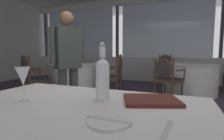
{
  "coord_description": "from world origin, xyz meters",
  "views": [
    {
      "loc": [
        0.5,
        -1.81,
        1.01
      ],
      "look_at": [
        0.08,
        -0.75,
        0.89
      ],
      "focal_mm": 27.31,
      "sensor_mm": 36.0,
      "label": 1
    }
  ],
  "objects_px": {
    "menu_book": "(151,100)",
    "wine_glass": "(23,77)",
    "water_bottle": "(102,77)",
    "dining_chair_0_1": "(74,68)",
    "dining_chair_0_0": "(114,73)",
    "dining_chair_2_1": "(167,76)",
    "diner_person_0": "(68,60)",
    "dining_chair_0_2": "(32,75)",
    "side_plate": "(109,121)",
    "dining_chair_2_0": "(167,68)"
  },
  "relations": [
    {
      "from": "wine_glass",
      "to": "diner_person_0",
      "type": "bearing_deg",
      "value": 117.11
    },
    {
      "from": "dining_chair_0_1",
      "to": "dining_chair_0_2",
      "type": "xyz_separation_m",
      "value": [
        0.14,
        -1.69,
        -0.0
      ]
    },
    {
      "from": "water_bottle",
      "to": "diner_person_0",
      "type": "xyz_separation_m",
      "value": [
        -1.11,
        1.2,
        0.03
      ]
    },
    {
      "from": "water_bottle",
      "to": "dining_chair_0_1",
      "type": "relative_size",
      "value": 0.36
    },
    {
      "from": "water_bottle",
      "to": "diner_person_0",
      "type": "distance_m",
      "value": 1.63
    },
    {
      "from": "dining_chair_0_0",
      "to": "dining_chair_0_2",
      "type": "height_order",
      "value": "dining_chair_0_0"
    },
    {
      "from": "dining_chair_0_0",
      "to": "dining_chair_2_1",
      "type": "bearing_deg",
      "value": 179.55
    },
    {
      "from": "side_plate",
      "to": "diner_person_0",
      "type": "bearing_deg",
      "value": 130.55
    },
    {
      "from": "side_plate",
      "to": "dining_chair_2_0",
      "type": "height_order",
      "value": "dining_chair_2_0"
    },
    {
      "from": "dining_chair_0_1",
      "to": "dining_chair_2_1",
      "type": "relative_size",
      "value": 1.04
    },
    {
      "from": "menu_book",
      "to": "dining_chair_0_0",
      "type": "xyz_separation_m",
      "value": [
        -1.2,
        2.58,
        -0.18
      ]
    },
    {
      "from": "menu_book",
      "to": "wine_glass",
      "type": "bearing_deg",
      "value": -179.06
    },
    {
      "from": "dining_chair_0_0",
      "to": "dining_chair_0_1",
      "type": "height_order",
      "value": "dining_chair_0_0"
    },
    {
      "from": "dining_chair_2_1",
      "to": "diner_person_0",
      "type": "relative_size",
      "value": 0.56
    },
    {
      "from": "dining_chair_0_0",
      "to": "dining_chair_0_1",
      "type": "distance_m",
      "value": 1.69
    },
    {
      "from": "dining_chair_2_0",
      "to": "dining_chair_2_1",
      "type": "relative_size",
      "value": 1.07
    },
    {
      "from": "dining_chair_0_1",
      "to": "dining_chair_0_2",
      "type": "relative_size",
      "value": 0.97
    },
    {
      "from": "dining_chair_0_2",
      "to": "dining_chair_2_0",
      "type": "distance_m",
      "value": 3.78
    },
    {
      "from": "side_plate",
      "to": "menu_book",
      "type": "bearing_deg",
      "value": 72.49
    },
    {
      "from": "water_bottle",
      "to": "wine_glass",
      "type": "height_order",
      "value": "water_bottle"
    },
    {
      "from": "dining_chair_0_2",
      "to": "diner_person_0",
      "type": "relative_size",
      "value": 0.6
    },
    {
      "from": "diner_person_0",
      "to": "dining_chair_0_1",
      "type": "bearing_deg",
      "value": -30.5
    },
    {
      "from": "menu_book",
      "to": "dining_chair_2_1",
      "type": "distance_m",
      "value": 2.68
    },
    {
      "from": "water_bottle",
      "to": "menu_book",
      "type": "relative_size",
      "value": 1.12
    },
    {
      "from": "side_plate",
      "to": "dining_chair_0_1",
      "type": "bearing_deg",
      "value": 125.85
    },
    {
      "from": "water_bottle",
      "to": "dining_chair_2_0",
      "type": "relative_size",
      "value": 0.35
    },
    {
      "from": "dining_chair_0_0",
      "to": "dining_chair_0_2",
      "type": "relative_size",
      "value": 1.01
    },
    {
      "from": "dining_chair_2_0",
      "to": "dining_chair_2_1",
      "type": "height_order",
      "value": "dining_chair_2_0"
    },
    {
      "from": "dining_chair_0_0",
      "to": "diner_person_0",
      "type": "relative_size",
      "value": 0.61
    },
    {
      "from": "dining_chair_0_1",
      "to": "dining_chair_2_0",
      "type": "height_order",
      "value": "dining_chair_2_0"
    },
    {
      "from": "dining_chair_0_0",
      "to": "dining_chair_2_0",
      "type": "bearing_deg",
      "value": -122.41
    },
    {
      "from": "dining_chair_0_2",
      "to": "side_plate",
      "type": "bearing_deg",
      "value": -103.24
    },
    {
      "from": "side_plate",
      "to": "wine_glass",
      "type": "distance_m",
      "value": 0.58
    },
    {
      "from": "dining_chair_2_0",
      "to": "menu_book",
      "type": "bearing_deg",
      "value": -30.93
    },
    {
      "from": "dining_chair_0_2",
      "to": "dining_chair_2_1",
      "type": "bearing_deg",
      "value": -42.03
    },
    {
      "from": "dining_chair_0_1",
      "to": "dining_chair_2_0",
      "type": "distance_m",
      "value": 2.82
    },
    {
      "from": "dining_chair_0_1",
      "to": "dining_chair_0_0",
      "type": "bearing_deg",
      "value": 30.15
    },
    {
      "from": "wine_glass",
      "to": "dining_chair_0_0",
      "type": "bearing_deg",
      "value": 100.77
    },
    {
      "from": "wine_glass",
      "to": "dining_chair_0_0",
      "type": "height_order",
      "value": "dining_chair_0_0"
    },
    {
      "from": "side_plate",
      "to": "dining_chair_0_0",
      "type": "bearing_deg",
      "value": 110.47
    },
    {
      "from": "diner_person_0",
      "to": "water_bottle",
      "type": "bearing_deg",
      "value": 160.02
    },
    {
      "from": "dining_chair_0_2",
      "to": "dining_chair_2_0",
      "type": "bearing_deg",
      "value": -14.44
    },
    {
      "from": "side_plate",
      "to": "dining_chair_2_1",
      "type": "distance_m",
      "value": 3.03
    },
    {
      "from": "menu_book",
      "to": "dining_chair_2_1",
      "type": "relative_size",
      "value": 0.33
    },
    {
      "from": "side_plate",
      "to": "dining_chair_0_1",
      "type": "height_order",
      "value": "dining_chair_0_1"
    },
    {
      "from": "dining_chair_2_0",
      "to": "wine_glass",
      "type": "bearing_deg",
      "value": -39.0
    },
    {
      "from": "wine_glass",
      "to": "dining_chair_2_1",
      "type": "relative_size",
      "value": 0.22
    },
    {
      "from": "water_bottle",
      "to": "diner_person_0",
      "type": "relative_size",
      "value": 0.21
    },
    {
      "from": "water_bottle",
      "to": "dining_chair_2_0",
      "type": "bearing_deg",
      "value": 89.16
    },
    {
      "from": "wine_glass",
      "to": "dining_chair_0_1",
      "type": "height_order",
      "value": "dining_chair_0_1"
    }
  ]
}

